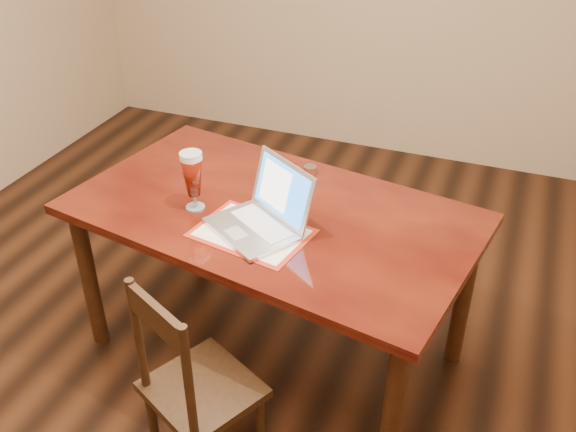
% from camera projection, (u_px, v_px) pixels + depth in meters
% --- Properties ---
extents(ground, '(5.00, 5.00, 0.00)m').
position_uv_depth(ground, '(239.00, 364.00, 3.08)').
color(ground, black).
rests_on(ground, ground).
extents(dining_table, '(1.87, 1.26, 1.07)m').
position_uv_depth(dining_table, '(270.00, 228.00, 2.78)').
color(dining_table, '#52170B').
rests_on(dining_table, ground).
extents(dining_chair, '(0.51, 0.50, 0.91)m').
position_uv_depth(dining_chair, '(195.00, 388.00, 2.39)').
color(dining_chair, '#321C0E').
rests_on(dining_chair, ground).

